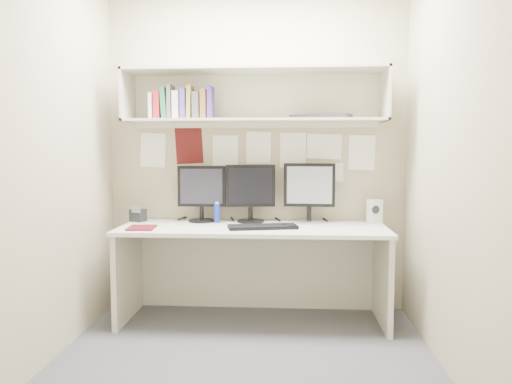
# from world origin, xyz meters

# --- Properties ---
(floor) EXTENTS (2.40, 2.00, 0.01)m
(floor) POSITION_xyz_m (0.00, 0.00, 0.00)
(floor) COLOR #434247
(floor) RESTS_ON ground
(wall_back) EXTENTS (2.40, 0.02, 2.60)m
(wall_back) POSITION_xyz_m (0.00, 1.00, 1.30)
(wall_back) COLOR tan
(wall_back) RESTS_ON ground
(wall_front) EXTENTS (2.40, 0.02, 2.60)m
(wall_front) POSITION_xyz_m (0.00, -1.00, 1.30)
(wall_front) COLOR tan
(wall_front) RESTS_ON ground
(wall_left) EXTENTS (0.02, 2.00, 2.60)m
(wall_left) POSITION_xyz_m (-1.20, 0.00, 1.30)
(wall_left) COLOR tan
(wall_left) RESTS_ON ground
(wall_right) EXTENTS (0.02, 2.00, 2.60)m
(wall_right) POSITION_xyz_m (1.20, 0.00, 1.30)
(wall_right) COLOR tan
(wall_right) RESTS_ON ground
(desk) EXTENTS (2.00, 0.70, 0.73)m
(desk) POSITION_xyz_m (0.00, 0.65, 0.37)
(desk) COLOR silver
(desk) RESTS_ON floor
(overhead_hutch) EXTENTS (2.00, 0.38, 0.40)m
(overhead_hutch) POSITION_xyz_m (0.00, 0.86, 1.72)
(overhead_hutch) COLOR beige
(overhead_hutch) RESTS_ON wall_back
(pinned_papers) EXTENTS (1.92, 0.01, 0.48)m
(pinned_papers) POSITION_xyz_m (0.00, 0.99, 1.25)
(pinned_papers) COLOR white
(pinned_papers) RESTS_ON wall_back
(monitor_left) EXTENTS (0.38, 0.21, 0.45)m
(monitor_left) POSITION_xyz_m (-0.43, 0.87, 0.98)
(monitor_left) COLOR black
(monitor_left) RESTS_ON desk
(monitor_center) EXTENTS (0.39, 0.22, 0.46)m
(monitor_center) POSITION_xyz_m (-0.04, 0.87, 0.98)
(monitor_center) COLOR black
(monitor_center) RESTS_ON desk
(monitor_right) EXTENTS (0.40, 0.22, 0.47)m
(monitor_right) POSITION_xyz_m (0.43, 0.87, 0.99)
(monitor_right) COLOR #A5A5AA
(monitor_right) RESTS_ON desk
(keyboard) EXTENTS (0.53, 0.28, 0.02)m
(keyboard) POSITION_xyz_m (0.08, 0.55, 0.74)
(keyboard) COLOR black
(keyboard) RESTS_ON desk
(mouse) EXTENTS (0.10, 0.11, 0.03)m
(mouse) POSITION_xyz_m (0.27, 0.55, 0.74)
(mouse) COLOR black
(mouse) RESTS_ON desk
(speaker) EXTENTS (0.12, 0.12, 0.19)m
(speaker) POSITION_xyz_m (0.94, 0.87, 0.82)
(speaker) COLOR beige
(speaker) RESTS_ON desk
(blue_bottle) EXTENTS (0.05, 0.05, 0.16)m
(blue_bottle) POSITION_xyz_m (-0.30, 0.82, 0.81)
(blue_bottle) COLOR navy
(blue_bottle) RESTS_ON desk
(maroon_notebook) EXTENTS (0.21, 0.25, 0.01)m
(maroon_notebook) POSITION_xyz_m (-0.81, 0.48, 0.74)
(maroon_notebook) COLOR #500D17
(maroon_notebook) RESTS_ON desk
(desk_phone) EXTENTS (0.13, 0.13, 0.13)m
(desk_phone) POSITION_xyz_m (-0.94, 0.84, 0.78)
(desk_phone) COLOR black
(desk_phone) RESTS_ON desk
(book_stack) EXTENTS (0.48, 0.16, 0.26)m
(book_stack) POSITION_xyz_m (-0.56, 0.78, 1.65)
(book_stack) COLOR silver
(book_stack) RESTS_ON overhead_hutch
(hutch_tray) EXTENTS (0.49, 0.32, 0.03)m
(hutch_tray) POSITION_xyz_m (0.51, 0.82, 1.56)
(hutch_tray) COLOR black
(hutch_tray) RESTS_ON overhead_hutch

